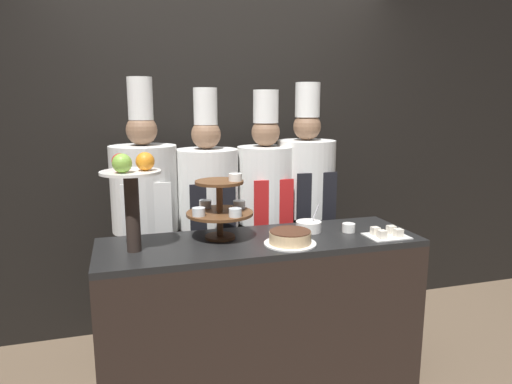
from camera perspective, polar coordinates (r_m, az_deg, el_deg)
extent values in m
cube|color=black|center=(3.38, -4.16, 6.76)|extent=(10.00, 0.06, 2.80)
cube|color=black|center=(2.73, 0.62, -15.40)|extent=(1.78, 0.57, 0.87)
cube|color=black|center=(2.56, 0.64, -6.30)|extent=(1.78, 0.57, 0.03)
cylinder|color=brown|center=(2.58, -4.51, -5.60)|extent=(0.17, 0.17, 0.02)
cylinder|color=brown|center=(2.54, -4.56, -2.23)|extent=(0.04, 0.04, 0.33)
cylinder|color=brown|center=(2.55, -4.55, -2.68)|extent=(0.37, 0.37, 0.02)
cylinder|color=brown|center=(2.51, -4.62, 1.24)|extent=(0.27, 0.27, 0.02)
cylinder|color=silver|center=(2.43, -2.61, -2.57)|extent=(0.07, 0.07, 0.04)
cylinder|color=red|center=(2.43, -2.61, -2.73)|extent=(0.06, 0.06, 0.03)
cylinder|color=silver|center=(2.62, -2.12, -1.57)|extent=(0.07, 0.07, 0.04)
cylinder|color=gold|center=(2.62, -2.12, -1.71)|extent=(0.06, 0.06, 0.03)
cylinder|color=silver|center=(2.65, -6.36, -1.49)|extent=(0.07, 0.07, 0.04)
cylinder|color=green|center=(2.65, -6.35, -1.64)|extent=(0.06, 0.06, 0.03)
cylinder|color=silver|center=(2.46, -7.17, -2.48)|extent=(0.07, 0.07, 0.04)
cylinder|color=beige|center=(2.46, -7.17, -2.63)|extent=(0.06, 0.06, 0.03)
cylinder|color=white|center=(2.49, -2.60, 1.86)|extent=(0.07, 0.07, 0.04)
cylinder|color=#2D231E|center=(2.39, -15.18, -2.54)|extent=(0.07, 0.07, 0.40)
cylinder|color=white|center=(2.35, -15.44, 2.40)|extent=(0.30, 0.30, 0.01)
sphere|color=orange|center=(2.33, -13.69, 3.74)|extent=(0.09, 0.09, 0.09)
sphere|color=red|center=(2.40, -16.64, 3.68)|extent=(0.08, 0.08, 0.08)
sphere|color=#84B742|center=(2.28, -16.40, 3.47)|extent=(0.09, 0.09, 0.09)
cylinder|color=white|center=(2.47, 4.28, -6.44)|extent=(0.28, 0.28, 0.01)
cylinder|color=#E0BC89|center=(2.46, 4.29, -5.67)|extent=(0.23, 0.23, 0.06)
cylinder|color=#472819|center=(2.45, 4.30, -4.92)|extent=(0.22, 0.22, 0.01)
cylinder|color=white|center=(2.75, 11.50, -4.39)|extent=(0.08, 0.08, 0.05)
cube|color=white|center=(2.71, 15.99, -5.31)|extent=(0.23, 0.18, 0.01)
cube|color=silver|center=(2.65, 15.48, -5.11)|extent=(0.04, 0.04, 0.04)
cube|color=silver|center=(2.70, 17.36, -4.88)|extent=(0.04, 0.04, 0.04)
cube|color=silver|center=(2.70, 14.69, -4.72)|extent=(0.04, 0.04, 0.04)
cube|color=silver|center=(2.76, 16.54, -4.51)|extent=(0.04, 0.04, 0.04)
cylinder|color=white|center=(2.72, 6.58, -4.29)|extent=(0.15, 0.15, 0.06)
cylinder|color=#BCBCC1|center=(2.72, 7.42, -2.68)|extent=(0.05, 0.01, 0.11)
cube|color=black|center=(3.16, -13.19, -12.09)|extent=(0.31, 0.17, 0.85)
cylinder|color=silver|center=(2.96, -13.77, 0.45)|extent=(0.42, 0.42, 0.54)
cube|color=white|center=(2.79, -13.47, -2.45)|extent=(0.29, 0.01, 0.35)
sphere|color=#846047|center=(2.91, -14.10, 7.52)|extent=(0.19, 0.19, 0.19)
cylinder|color=white|center=(2.91, -14.28, 11.25)|extent=(0.15, 0.15, 0.26)
cube|color=#28282D|center=(3.20, -5.88, -11.55)|extent=(0.31, 0.17, 0.85)
cylinder|color=white|center=(3.00, -6.13, 0.51)|extent=(0.41, 0.41, 0.51)
cube|color=black|center=(2.84, -5.38, -2.19)|extent=(0.29, 0.01, 0.33)
sphere|color=#846047|center=(2.96, -6.27, 7.17)|extent=(0.19, 0.19, 0.19)
cylinder|color=white|center=(2.95, -6.35, 10.60)|extent=(0.15, 0.15, 0.23)
cube|color=#28282D|center=(3.29, 1.14, -10.87)|extent=(0.29, 0.16, 0.85)
cylinder|color=white|center=(3.10, 1.19, 0.93)|extent=(0.38, 0.38, 0.52)
cube|color=red|center=(2.95, 2.25, -1.63)|extent=(0.27, 0.01, 0.33)
sphere|color=#846047|center=(3.06, 1.22, 7.47)|extent=(0.19, 0.19, 0.19)
cylinder|color=white|center=(3.05, 1.23, 10.64)|extent=(0.17, 0.17, 0.21)
cube|color=#28282D|center=(3.38, 6.01, -10.01)|extent=(0.30, 0.17, 0.88)
cylinder|color=silver|center=(3.19, 6.26, 1.80)|extent=(0.40, 0.40, 0.52)
cube|color=black|center=(3.04, 7.60, -0.68)|extent=(0.28, 0.01, 0.33)
sphere|color=#846047|center=(3.16, 6.39, 8.15)|extent=(0.19, 0.19, 0.19)
cylinder|color=white|center=(3.15, 6.46, 11.37)|extent=(0.17, 0.17, 0.23)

